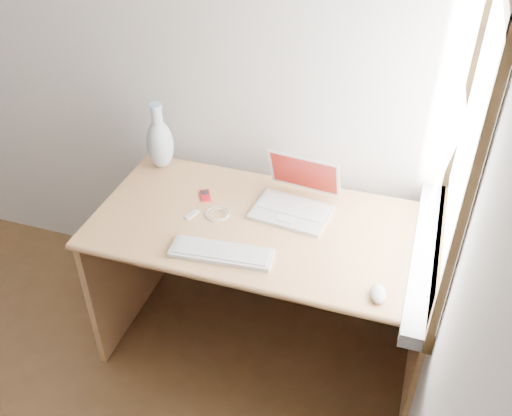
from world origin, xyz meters
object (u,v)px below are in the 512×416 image
(external_keyboard, at_px, (221,253))
(vase, at_px, (160,142))
(desk, at_px, (270,251))
(laptop, at_px, (294,198))

(external_keyboard, bearing_deg, vase, 128.97)
(external_keyboard, xyz_separation_m, vase, (-0.50, 0.52, 0.12))
(vase, bearing_deg, desk, -17.56)
(laptop, height_order, vase, vase)
(desk, xyz_separation_m, laptop, (0.09, 0.06, 0.27))
(laptop, bearing_deg, external_keyboard, -110.34)
(desk, distance_m, laptop, 0.29)
(laptop, relative_size, vase, 1.05)
(desk, bearing_deg, external_keyboard, -108.24)
(laptop, height_order, external_keyboard, laptop)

